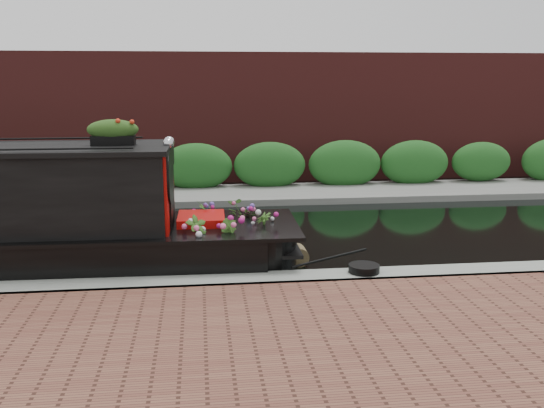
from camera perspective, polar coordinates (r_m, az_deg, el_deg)
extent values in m
plane|color=black|center=(12.51, -7.85, -3.30)|extent=(80.00, 80.00, 0.00)
cube|color=gray|center=(9.36, -8.13, -8.57)|extent=(40.00, 0.60, 0.50)
cube|color=slate|center=(16.60, -7.65, 0.48)|extent=(40.00, 2.40, 0.34)
cube|color=#1F551D|center=(17.49, -7.62, 1.06)|extent=(40.00, 1.10, 2.80)
cube|color=#561E1D|center=(19.55, -7.56, 2.20)|extent=(40.00, 1.00, 8.00)
cube|color=#B50A07|center=(10.33, -9.61, 1.44)|extent=(0.10, 1.73, 1.34)
cube|color=black|center=(9.61, -17.71, 0.71)|extent=(0.89, 0.05, 0.54)
cube|color=#B50A07|center=(10.47, -6.65, -2.35)|extent=(0.81, 0.91, 0.49)
sphere|color=silver|center=(10.08, -9.74, 5.65)|extent=(0.18, 0.18, 0.18)
sphere|color=silver|center=(10.36, -9.66, 5.81)|extent=(0.18, 0.18, 0.18)
cube|color=black|center=(10.30, -14.71, 5.82)|extent=(0.71, 0.26, 0.15)
ellipsoid|color=red|center=(10.28, -14.77, 6.91)|extent=(0.77, 0.27, 0.24)
imported|color=#2E541C|center=(9.70, -7.10, -3.00)|extent=(0.42, 0.36, 0.66)
imported|color=#2E541C|center=(9.76, -3.99, -3.11)|extent=(0.41, 0.39, 0.57)
imported|color=#2E541C|center=(10.91, -2.66, -1.35)|extent=(0.71, 0.67, 0.62)
imported|color=#2E541C|center=(10.29, -0.79, -2.34)|extent=(0.41, 0.41, 0.56)
imported|color=#2E541C|center=(11.03, -6.51, -1.27)|extent=(0.24, 0.34, 0.62)
cylinder|color=brown|center=(10.74, 2.48, -4.82)|extent=(0.33, 0.40, 0.33)
cylinder|color=black|center=(9.65, 8.66, -6.02)|extent=(0.49, 0.49, 0.12)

